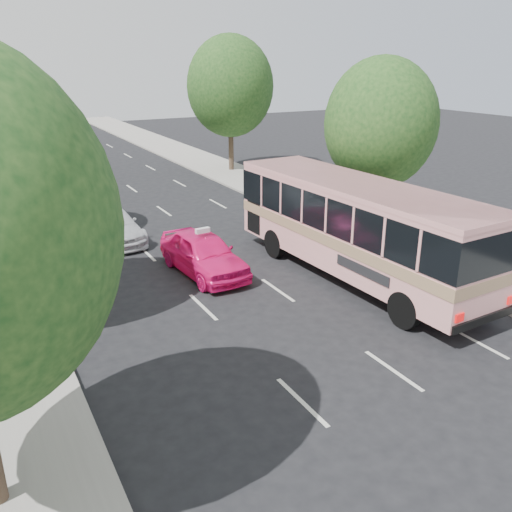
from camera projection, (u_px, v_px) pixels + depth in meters
ground at (319, 346)px, 15.59m from camera, size 120.00×120.00×0.00m
sidewalk_right at (251, 181)px, 35.86m from camera, size 4.00×90.00×0.12m
tree_right_near at (383, 119)px, 24.27m from camera, size 5.10×5.10×7.95m
tree_right_far at (231, 83)px, 37.26m from camera, size 6.00×6.00×9.35m
pink_bus at (356, 220)px, 19.64m from camera, size 3.38×11.51×3.64m
pink_taxi at (203, 253)px, 20.58m from camera, size 2.22×4.89×1.63m
white_pickup at (112, 225)px, 24.37m from camera, size 2.21×4.99×1.42m
tour_coach_front at (1, 164)px, 29.37m from camera, size 2.91×13.03×3.89m
taxi_roof_sign at (203, 230)px, 20.27m from camera, size 0.56×0.21×0.18m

